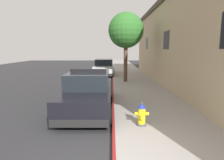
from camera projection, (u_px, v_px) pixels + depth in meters
ground_plane at (55, 85)px, 14.21m from camera, size 28.87×60.00×0.20m
sidewalk_pavement at (135, 82)px, 14.17m from camera, size 3.22×60.00×0.13m
curb_painted_edge at (113, 82)px, 14.17m from camera, size 0.08×60.00×0.13m
storefront_building at (209, 42)px, 11.60m from camera, size 5.46×23.56×5.90m
police_cruiser at (89, 92)px, 7.96m from camera, size 1.94×4.84×1.68m
parked_car_silver_ahead at (105, 68)px, 18.65m from camera, size 1.94×4.84×1.56m
fire_hydrant at (142, 114)px, 5.93m from camera, size 0.44×0.40×0.76m
street_tree at (126, 31)px, 13.59m from camera, size 2.52×2.52×4.97m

